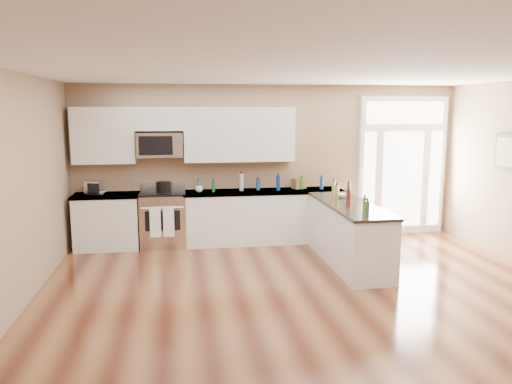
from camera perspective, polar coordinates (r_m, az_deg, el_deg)
The scene contains 19 objects.
ground at distance 5.69m, azimuth 8.92°, elevation -15.14°, with size 8.00×8.00×0.00m, color #4A2214.
room_shell at distance 5.22m, azimuth 9.39°, elevation 2.20°, with size 8.00×8.00×8.00m.
back_cabinet_left at distance 8.91m, azimuth -16.63°, elevation -3.43°, with size 1.10×0.66×0.94m.
back_cabinet_right at distance 8.94m, azimuth 0.89°, elevation -2.99°, with size 2.85×0.66×0.94m.
peninsula_cabinet at distance 7.84m, azimuth 10.52°, elevation -4.94°, with size 0.69×2.32×0.94m.
upper_cabinet_left at distance 8.86m, azimuth -17.02°, elevation 6.20°, with size 1.04×0.33×0.95m, color silver.
upper_cabinet_right at distance 8.83m, azimuth -1.92°, elevation 6.59°, with size 1.94×0.33×0.95m, color silver.
upper_cabinet_short at distance 8.77m, azimuth -11.02°, elevation 8.21°, with size 0.82×0.33×0.40m, color silver.
microwave at distance 8.75m, azimuth -10.94°, elevation 5.32°, with size 0.78×0.41×0.42m.
entry_door at distance 9.86m, azimuth 16.35°, elevation 2.88°, with size 1.70×0.10×2.60m.
wall_art_near at distance 8.78m, azimuth 26.78°, elevation 4.11°, with size 0.05×0.58×0.58m.
kitchen_range at distance 8.82m, azimuth -10.55°, elevation -3.05°, with size 0.78×0.69×1.08m.
stockpot at distance 8.74m, azimuth -10.53°, elevation 0.62°, with size 0.25×0.25×0.19m, color black.
toaster_oven at distance 8.86m, azimuth -17.98°, elevation 0.49°, with size 0.27×0.21×0.23m, color silver.
cardboard_box at distance 9.09m, azimuth 4.92°, elevation 0.99°, with size 0.23×0.16×0.19m, color brown.
bowl_left at distance 8.83m, azimuth -17.49°, elevation -0.11°, with size 0.20×0.20×0.05m, color white.
bowl_peninsula at distance 8.23m, azimuth 9.90°, elevation -0.42°, with size 0.20×0.20×0.06m, color white.
cup_counter at distance 8.71m, azimuth -6.52°, elevation 0.32°, with size 0.13×0.13×0.10m, color white.
counter_bottles at distance 8.33m, azimuth 4.57°, elevation 0.40°, with size 2.32×2.45×0.30m.
Camera 1 is at (-1.62, -4.92, 2.34)m, focal length 35.00 mm.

